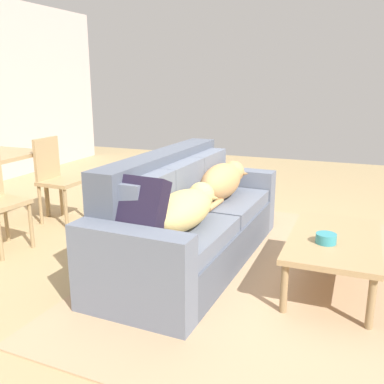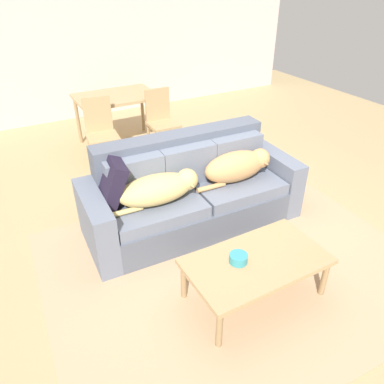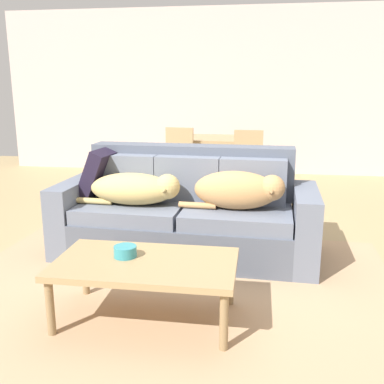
% 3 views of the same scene
% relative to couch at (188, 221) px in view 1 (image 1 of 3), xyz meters
% --- Properties ---
extents(ground_plane, '(10.00, 10.00, 0.00)m').
position_rel_couch_xyz_m(ground_plane, '(0.22, -0.14, -0.36)').
color(ground_plane, tan).
extents(area_rug, '(3.41, 2.78, 0.01)m').
position_rel_couch_xyz_m(area_rug, '(-0.00, -0.81, -0.35)').
color(area_rug, tan).
rests_on(area_rug, ground).
extents(couch, '(2.25, 0.93, 0.93)m').
position_rel_couch_xyz_m(couch, '(0.00, 0.00, 0.00)').
color(couch, '#505765').
rests_on(couch, ground).
extents(dog_on_left_cushion, '(0.92, 0.38, 0.28)m').
position_rel_couch_xyz_m(dog_on_left_cushion, '(-0.41, -0.14, 0.24)').
color(dog_on_left_cushion, tan).
rests_on(dog_on_left_cushion, couch).
extents(dog_on_right_cushion, '(0.86, 0.35, 0.32)m').
position_rel_couch_xyz_m(dog_on_right_cushion, '(0.47, -0.15, 0.27)').
color(dog_on_right_cushion, tan).
rests_on(dog_on_right_cushion, couch).
extents(throw_pillow_by_left_arm, '(0.34, 0.50, 0.48)m').
position_rel_couch_xyz_m(throw_pillow_by_left_arm, '(-0.81, 0.08, 0.32)').
color(throw_pillow_by_left_arm, black).
rests_on(throw_pillow_by_left_arm, couch).
extents(coffee_table, '(1.13, 0.64, 0.40)m').
position_rel_couch_xyz_m(coffee_table, '(-0.06, -1.19, -0.00)').
color(coffee_table, tan).
rests_on(coffee_table, ground).
extents(bowl_on_coffee_table, '(0.15, 0.15, 0.07)m').
position_rel_couch_xyz_m(bowl_on_coffee_table, '(-0.21, -1.14, 0.08)').
color(bowl_on_coffee_table, teal).
rests_on(bowl_on_coffee_table, coffee_table).
extents(dining_chair_near_right, '(0.41, 0.41, 0.92)m').
position_rel_couch_xyz_m(dining_chair_near_right, '(0.48, 1.74, 0.15)').
color(dining_chair_near_right, tan).
rests_on(dining_chair_near_right, ground).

